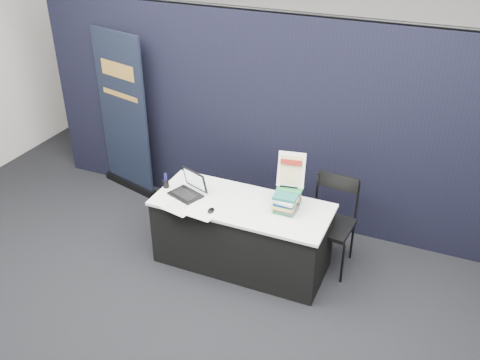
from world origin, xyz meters
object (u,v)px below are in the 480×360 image
object	(u,v)px
display_table	(242,234)
pullup_banner	(124,123)
laptop	(187,189)
stacking_chair	(331,220)
book_stack_tall	(289,195)
book_stack_short	(285,204)
info_sign	(291,170)

from	to	relation	value
display_table	pullup_banner	xyz separation A→B (m)	(-1.98, 0.89, 0.54)
laptop	stacking_chair	distance (m)	1.51
book_stack_tall	pullup_banner	world-z (taller)	pullup_banner
book_stack_short	pullup_banner	world-z (taller)	pullup_banner
book_stack_short	stacking_chair	xyz separation A→B (m)	(0.39, 0.34, -0.29)
display_table	stacking_chair	size ratio (longest dim) A/B	1.82
stacking_chair	book_stack_tall	bearing A→B (deg)	-151.81
display_table	info_sign	size ratio (longest dim) A/B	4.93
book_stack_tall	pullup_banner	bearing A→B (deg)	163.82
book_stack_tall	info_sign	size ratio (longest dim) A/B	0.69
book_stack_short	stacking_chair	distance (m)	0.59
pullup_banner	laptop	bearing A→B (deg)	-18.90
stacking_chair	pullup_banner	bearing A→B (deg)	174.52
book_stack_tall	book_stack_short	distance (m)	0.16
book_stack_short	info_sign	world-z (taller)	info_sign
pullup_banner	info_sign	bearing A→B (deg)	-0.38
info_sign	book_stack_tall	bearing A→B (deg)	-99.88
laptop	book_stack_tall	size ratio (longest dim) A/B	1.51
display_table	book_stack_tall	distance (m)	0.66
book_stack_tall	display_table	bearing A→B (deg)	-155.95
book_stack_tall	info_sign	world-z (taller)	info_sign
book_stack_tall	book_stack_short	size ratio (longest dim) A/B	1.18
info_sign	stacking_chair	xyz separation A→B (m)	(0.41, 0.14, -0.56)
info_sign	pullup_banner	distance (m)	2.51
laptop	info_sign	xyz separation A→B (m)	(1.02, 0.27, 0.30)
book_stack_tall	info_sign	xyz separation A→B (m)	(-0.00, 0.03, 0.27)
display_table	stacking_chair	distance (m)	0.93
laptop	display_table	bearing A→B (deg)	25.19
laptop	book_stack_short	size ratio (longest dim) A/B	1.77
book_stack_tall	info_sign	bearing A→B (deg)	90.00
display_table	laptop	world-z (taller)	laptop
stacking_chair	book_stack_short	bearing A→B (deg)	-134.00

